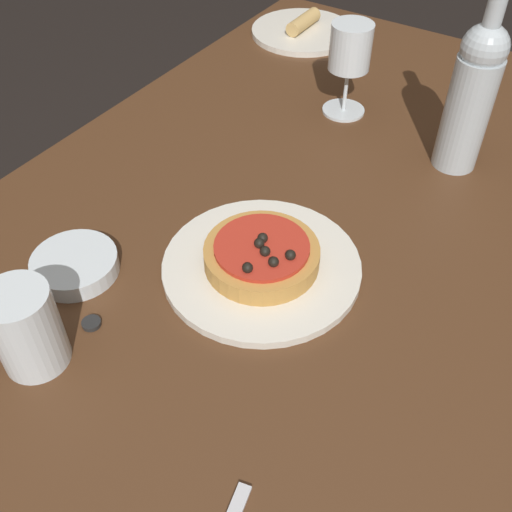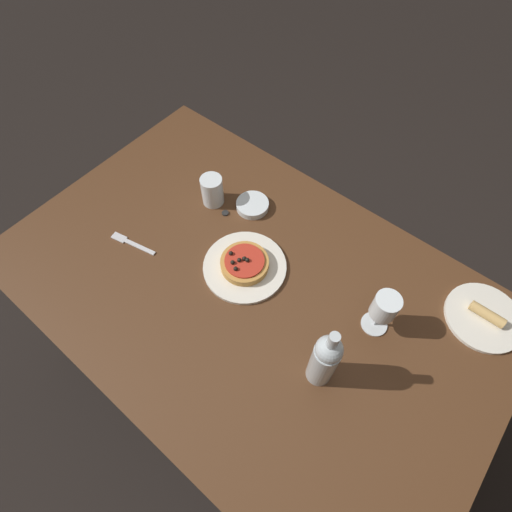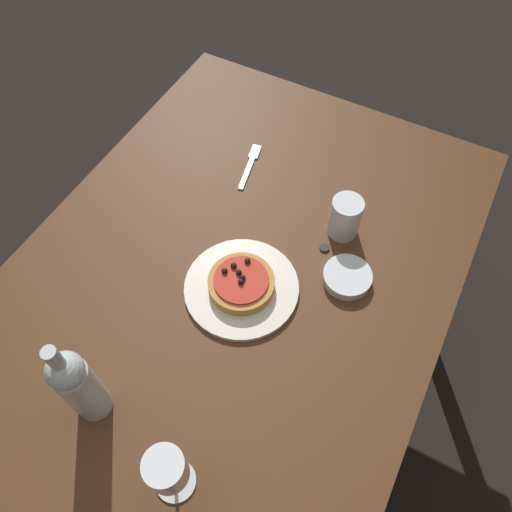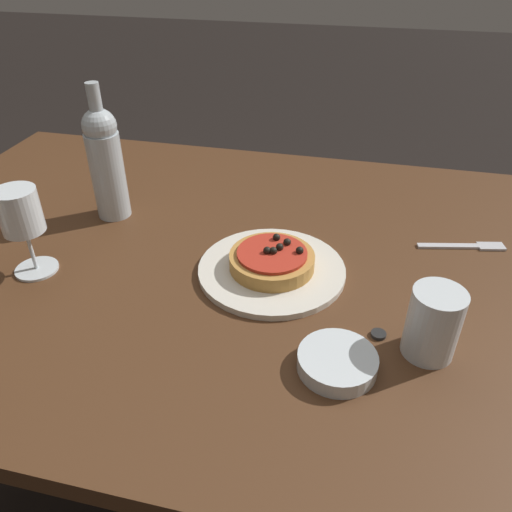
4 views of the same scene
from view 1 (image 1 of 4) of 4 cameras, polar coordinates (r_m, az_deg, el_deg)
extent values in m
plane|color=black|center=(1.47, 3.03, -21.88)|extent=(14.00, 14.00, 0.00)
cube|color=#4C2D19|center=(0.84, 4.91, -1.08)|extent=(1.56, 1.00, 0.03)
cylinder|color=#4C2D19|center=(1.74, 3.14, 10.10)|extent=(0.06, 0.06, 0.73)
cylinder|color=silver|center=(0.81, 0.53, -0.98)|extent=(0.27, 0.27, 0.01)
cylinder|color=#BC843D|center=(0.79, 0.54, 0.02)|extent=(0.15, 0.15, 0.03)
cylinder|color=#B72D1E|center=(0.78, 0.55, 0.89)|extent=(0.13, 0.13, 0.01)
sphere|color=black|center=(0.78, 0.64, 1.72)|extent=(0.01, 0.01, 0.01)
sphere|color=black|center=(0.74, -0.81, -1.13)|extent=(0.01, 0.01, 0.01)
sphere|color=black|center=(0.76, 0.87, 0.45)|extent=(0.01, 0.01, 0.01)
sphere|color=black|center=(0.75, 1.68, -0.57)|extent=(0.01, 0.01, 0.01)
sphere|color=black|center=(0.78, 0.31, 1.22)|extent=(0.01, 0.01, 0.01)
sphere|color=black|center=(0.76, 3.53, -0.01)|extent=(0.01, 0.01, 0.01)
cylinder|color=silver|center=(1.14, 8.31, 13.57)|extent=(0.08, 0.08, 0.00)
cylinder|color=silver|center=(1.12, 8.54, 15.44)|extent=(0.01, 0.01, 0.08)
cylinder|color=silver|center=(1.08, 9.01, 19.10)|extent=(0.07, 0.07, 0.08)
cylinder|color=#B2BCC1|center=(1.00, 19.38, 12.63)|extent=(0.07, 0.07, 0.18)
sphere|color=#B2BCC1|center=(0.95, 20.97, 18.05)|extent=(0.07, 0.07, 0.07)
cylinder|color=#B2BCC1|center=(0.93, 21.79, 20.74)|extent=(0.03, 0.03, 0.07)
cylinder|color=silver|center=(0.72, -21.03, -6.47)|extent=(0.08, 0.08, 0.11)
cylinder|color=silver|center=(0.84, -16.85, -0.80)|extent=(0.12, 0.12, 0.02)
cylinder|color=silver|center=(1.42, 4.49, 20.54)|extent=(0.23, 0.23, 0.01)
cylinder|color=tan|center=(1.41, 4.54, 21.33)|extent=(0.10, 0.03, 0.03)
cylinder|color=black|center=(0.77, -15.41, -6.19)|extent=(0.02, 0.02, 0.01)
camera|label=2|loc=(1.08, 80.43, 51.85)|focal=28.00mm
camera|label=3|loc=(1.22, 2.61, 65.80)|focal=35.00mm
camera|label=4|loc=(1.08, -47.14, 31.32)|focal=35.00mm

